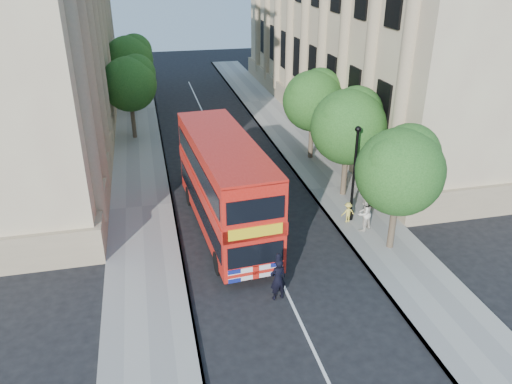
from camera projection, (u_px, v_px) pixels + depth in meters
ground at (292, 304)px, 20.27m from camera, size 120.00×120.00×0.00m
pavement_right at (336, 188)px, 30.19m from camera, size 3.50×80.00×0.12m
pavement_left at (142, 207)px, 27.87m from camera, size 3.50×80.00×0.12m
building_right at (374, 7)px, 40.27m from camera, size 12.00×38.00×18.00m
building_left at (7, 15)px, 34.69m from camera, size 12.00×38.00×18.00m
tree_right_near at (401, 167)px, 22.28m from camera, size 4.00×4.00×6.08m
tree_right_mid at (349, 123)px, 27.47m from camera, size 4.20×4.20×6.37m
tree_right_far at (314, 98)px, 32.80m from camera, size 4.00×4.00×6.15m
tree_left_far at (130, 81)px, 36.52m from camera, size 4.00×4.00×6.30m
tree_left_back at (129, 57)px, 43.44m from camera, size 4.20×4.20×6.65m
lamp_post at (354, 178)px, 25.47m from camera, size 0.32×0.32×5.16m
double_decker_bus at (225, 183)px, 24.53m from camera, size 3.48×10.54×4.79m
box_van at (209, 172)px, 28.65m from camera, size 2.27×5.48×3.13m
police_constable at (278, 279)px, 20.19m from camera, size 0.77×0.58×1.90m
woman_pedestrian at (364, 213)px, 25.08m from camera, size 1.16×1.10×1.89m
child_a at (371, 197)px, 27.56m from camera, size 0.72×0.42×1.15m
child_b at (348, 212)px, 26.01m from camera, size 0.74×0.46×1.11m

